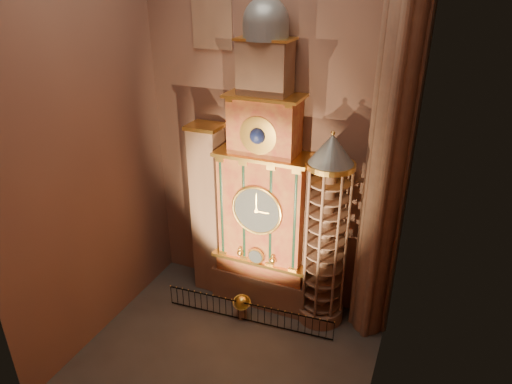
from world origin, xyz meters
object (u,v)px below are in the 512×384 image
at_px(portrait_tower, 209,210).
at_px(iron_railing, 248,312).
at_px(stair_turret, 325,235).
at_px(celestial_globe, 242,305).
at_px(astronomical_clock, 264,196).

distance_m(portrait_tower, iron_railing, 6.09).
height_order(portrait_tower, stair_turret, stair_turret).
bearing_deg(stair_turret, celestial_globe, -155.81).
xyz_separation_m(stair_turret, celestial_globe, (-3.96, -1.78, -4.41)).
relative_size(astronomical_clock, celestial_globe, 11.65).
height_order(astronomical_clock, portrait_tower, astronomical_clock).
distance_m(portrait_tower, celestial_globe, 5.60).
xyz_separation_m(portrait_tower, iron_railing, (3.42, -2.27, -4.50)).
relative_size(portrait_tower, celestial_globe, 7.12).
bearing_deg(portrait_tower, celestial_globe, -34.97).
distance_m(stair_turret, iron_railing, 6.11).
height_order(portrait_tower, celestial_globe, portrait_tower).
bearing_deg(celestial_globe, iron_railing, -23.54).
bearing_deg(portrait_tower, stair_turret, -2.33).
bearing_deg(astronomical_clock, stair_turret, -4.30).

